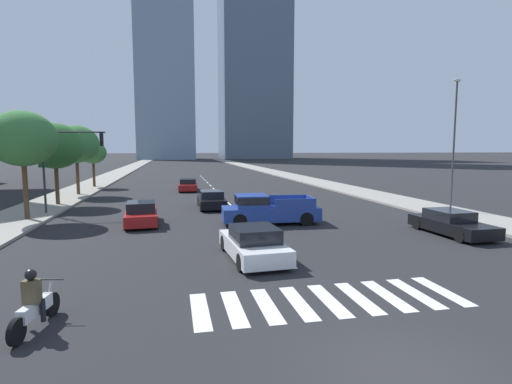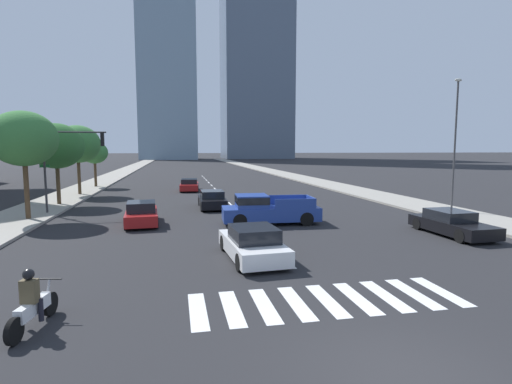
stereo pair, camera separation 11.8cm
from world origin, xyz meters
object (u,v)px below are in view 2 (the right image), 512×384
at_px(motorcycle_lead, 32,305).
at_px(street_tree_second, 56,146).
at_px(pickup_truck, 266,210).
at_px(sedan_red_1, 141,214).
at_px(street_tree_third, 78,144).
at_px(street_lamp_east, 455,136).
at_px(sedan_white_3, 253,244).
at_px(traffic_signal_far, 68,153).
at_px(sedan_red_0, 189,185).
at_px(street_tree_fourth, 95,153).
at_px(sedan_black_2, 212,200).
at_px(street_tree_nearest, 23,139).
at_px(sedan_black_4, 451,224).

distance_m(motorcycle_lead, street_tree_second, 22.84).
relative_size(pickup_truck, sedan_red_1, 1.28).
bearing_deg(motorcycle_lead, street_tree_third, 21.46).
bearing_deg(street_lamp_east, sedan_white_3, -151.57).
distance_m(street_lamp_east, street_tree_second, 27.94).
bearing_deg(sedan_red_1, traffic_signal_far, 42.70).
relative_size(sedan_red_0, street_tree_fourth, 0.93).
distance_m(sedan_red_1, street_tree_second, 11.72).
xyz_separation_m(sedan_black_2, street_tree_second, (-11.13, 3.40, 3.86)).
bearing_deg(sedan_red_1, pickup_truck, -103.92).
height_order(traffic_signal_far, street_tree_nearest, street_tree_nearest).
height_order(sedan_black_2, street_tree_fourth, street_tree_fourth).
relative_size(traffic_signal_far, street_tree_nearest, 0.89).
relative_size(traffic_signal_far, street_tree_third, 0.90).
bearing_deg(sedan_black_4, sedan_black_2, -137.92).
relative_size(sedan_red_1, sedan_black_4, 0.93).
relative_size(traffic_signal_far, street_tree_fourth, 1.14).
bearing_deg(sedan_red_0, street_lamp_east, -133.50).
xyz_separation_m(motorcycle_lead, traffic_signal_far, (-3.39, 17.65, 3.37)).
bearing_deg(sedan_red_1, sedan_black_2, -43.03).
xyz_separation_m(sedan_black_4, street_tree_fourth, (-21.94, 28.87, 3.26)).
height_order(street_lamp_east, street_tree_third, street_lamp_east).
bearing_deg(street_lamp_east, street_tree_second, 161.46).
bearing_deg(motorcycle_lead, sedan_white_3, -40.85).
relative_size(street_tree_nearest, street_tree_fourth, 1.29).
bearing_deg(sedan_red_1, street_tree_nearest, 66.18).
relative_size(sedan_red_0, traffic_signal_far, 0.82).
xyz_separation_m(motorcycle_lead, street_lamp_east, (21.26, 13.01, 4.47)).
bearing_deg(sedan_red_0, street_tree_nearest, 150.45).
bearing_deg(sedan_red_1, sedan_red_0, -14.17).
xyz_separation_m(sedan_red_0, street_tree_second, (-9.94, -8.86, 3.87)).
xyz_separation_m(sedan_black_2, traffic_signal_far, (-9.29, -0.84, 3.36)).
relative_size(motorcycle_lead, sedan_white_3, 0.47).
height_order(pickup_truck, sedan_black_2, pickup_truck).
height_order(sedan_black_2, street_tree_nearest, street_tree_nearest).
relative_size(motorcycle_lead, traffic_signal_far, 0.38).
relative_size(sedan_black_2, street_tree_third, 0.73).
relative_size(sedan_black_2, street_tree_second, 0.75).
xyz_separation_m(street_lamp_east, street_tree_second, (-26.48, 8.88, -0.61)).
distance_m(sedan_white_3, street_lamp_east, 17.66).
bearing_deg(street_tree_second, street_lamp_east, -18.54).
bearing_deg(sedan_black_2, street_tree_nearest, 105.37).
distance_m(sedan_white_3, traffic_signal_far, 16.34).
relative_size(sedan_black_4, street_tree_fourth, 0.95).
bearing_deg(street_tree_third, sedan_red_1, -66.71).
relative_size(sedan_black_4, street_tree_second, 0.78).
distance_m(pickup_truck, sedan_red_0, 19.31).
bearing_deg(sedan_black_4, traffic_signal_far, -119.11).
bearing_deg(street_tree_fourth, sedan_red_0, -27.90).
height_order(sedan_black_2, sedan_black_4, sedan_black_2).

